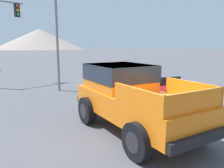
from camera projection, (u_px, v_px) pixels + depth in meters
ground_plane at (145, 134)px, 6.62m from camera, size 320.00×320.00×0.00m
orange_pickup_truck at (130, 94)px, 6.95m from camera, size 3.24×5.20×2.04m
red_convertible_car at (173, 90)px, 11.16m from camera, size 3.65×4.82×1.02m
street_lamp_post at (56, 12)px, 12.23m from camera, size 0.90×0.24×7.45m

